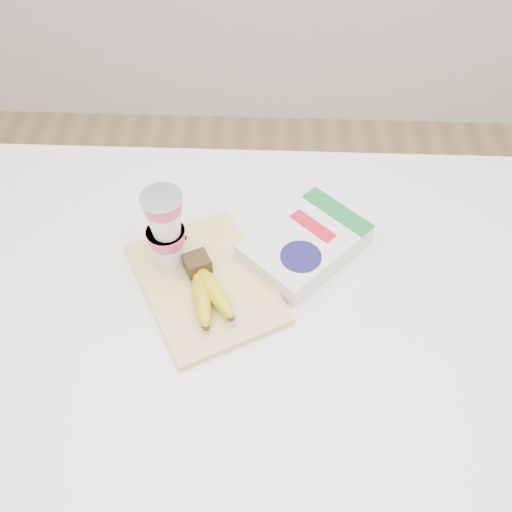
# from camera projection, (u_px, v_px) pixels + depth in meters

# --- Properties ---
(room) EXTENTS (4.00, 4.00, 4.00)m
(room) POSITION_uv_depth(u_px,v_px,m) (204.00, 181.00, 0.87)
(room) COLOR tan
(room) RESTS_ON ground
(table) EXTENTS (1.38, 0.92, 1.03)m
(table) POSITION_uv_depth(u_px,v_px,m) (226.00, 415.00, 1.51)
(table) COLOR silver
(table) RESTS_ON ground
(cutting_board) EXTENTS (0.36, 0.39, 0.02)m
(cutting_board) POSITION_uv_depth(u_px,v_px,m) (205.00, 283.00, 1.13)
(cutting_board) COLOR #E7CE7F
(cutting_board) RESTS_ON table
(bananas) EXTENTS (0.12, 0.18, 0.05)m
(bananas) POSITION_uv_depth(u_px,v_px,m) (206.00, 289.00, 1.09)
(bananas) COLOR #382816
(bananas) RESTS_ON cutting_board
(yogurt_stack) EXTENTS (0.08, 0.08, 0.18)m
(yogurt_stack) POSITION_uv_depth(u_px,v_px,m) (166.00, 229.00, 1.08)
(yogurt_stack) COLOR white
(yogurt_stack) RESTS_ON cutting_board
(cereal_box) EXTENTS (0.29, 0.29, 0.05)m
(cereal_box) POSITION_uv_depth(u_px,v_px,m) (305.00, 244.00, 1.17)
(cereal_box) COLOR white
(cereal_box) RESTS_ON table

